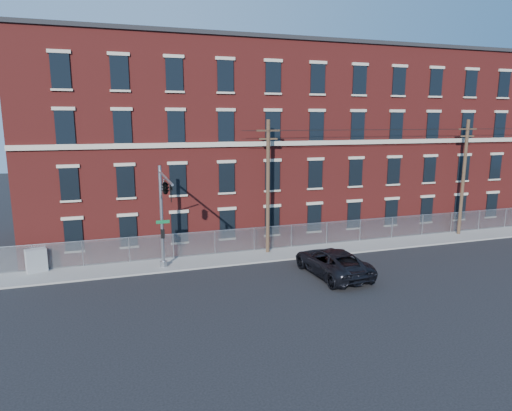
{
  "coord_description": "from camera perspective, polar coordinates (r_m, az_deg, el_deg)",
  "views": [
    {
      "loc": [
        -8.85,
        -25.33,
        10.08
      ],
      "look_at": [
        0.55,
        4.0,
        4.13
      ],
      "focal_mm": 31.11,
      "sensor_mm": 36.0,
      "label": 1
    }
  ],
  "objects": [
    {
      "name": "chain_link_fence",
      "position": [
        38.94,
        15.21,
        -2.85
      ],
      "size": [
        59.06,
        0.06,
        1.85
      ],
      "color": "#A5A8AD",
      "rests_on": "ground"
    },
    {
      "name": "mill_building",
      "position": [
        44.49,
        10.31,
        8.28
      ],
      "size": [
        55.3,
        14.32,
        16.3
      ],
      "color": "maroon",
      "rests_on": "ground"
    },
    {
      "name": "utility_cabinet",
      "position": [
        33.08,
        -26.4,
        -6.34
      ],
      "size": [
        1.4,
        1.02,
        1.58
      ],
      "primitive_type": "cube",
      "rotation": [
        0.0,
        0.0,
        0.34
      ],
      "color": "gray",
      "rests_on": "sidewalk"
    },
    {
      "name": "sidewalk",
      "position": [
        38.14,
        16.19,
        -4.74
      ],
      "size": [
        65.0,
        3.0,
        0.12
      ],
      "primitive_type": "cube",
      "color": "gray",
      "rests_on": "ground"
    },
    {
      "name": "ground",
      "position": [
        28.66,
        1.42,
        -9.66
      ],
      "size": [
        140.0,
        140.0,
        0.0
      ],
      "primitive_type": "plane",
      "color": "black",
      "rests_on": "ground"
    },
    {
      "name": "traffic_signal_mast",
      "position": [
        28.05,
        -11.68,
        1.08
      ],
      "size": [
        0.9,
        6.75,
        7.0
      ],
      "color": "#9EA0A5",
      "rests_on": "ground"
    },
    {
      "name": "utility_pole_near",
      "position": [
        33.12,
        1.55,
        2.7
      ],
      "size": [
        1.8,
        0.28,
        10.0
      ],
      "color": "#4D3926",
      "rests_on": "ground"
    },
    {
      "name": "utility_pole_mid",
      "position": [
        42.56,
        25.13,
        3.51
      ],
      "size": [
        1.8,
        0.28,
        10.0
      ],
      "color": "#4D3926",
      "rests_on": "ground"
    },
    {
      "name": "pickup_truck",
      "position": [
        29.81,
        9.76,
        -7.19
      ],
      "size": [
        3.38,
        6.57,
        1.77
      ],
      "primitive_type": "imported",
      "rotation": [
        0.0,
        0.0,
        3.21
      ],
      "color": "black",
      "rests_on": "ground"
    },
    {
      "name": "overhead_wires",
      "position": [
        42.3,
        25.54,
        8.59
      ],
      "size": [
        40.0,
        0.62,
        0.62
      ],
      "color": "black",
      "rests_on": "ground"
    }
  ]
}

